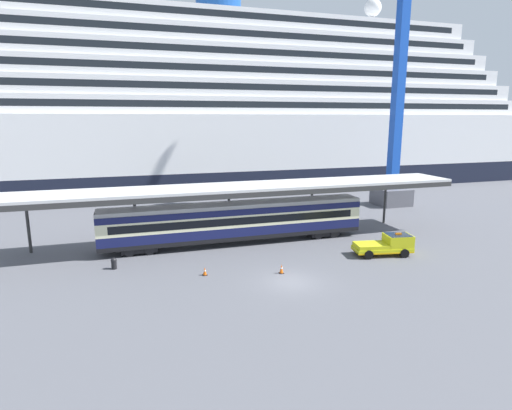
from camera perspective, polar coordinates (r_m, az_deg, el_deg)
The scene contains 9 objects.
ground_plane at distance 32.46m, azimuth 4.89°, elevation -10.43°, with size 400.00×400.00×0.00m, color #55565D.
cruise_ship at distance 78.63m, azimuth -11.57°, elevation 12.20°, with size 144.92×28.34×38.27m.
platform_canopy at distance 40.97m, azimuth -2.93°, elevation 2.28°, with size 47.30×5.47×5.73m.
train_carriage at distance 41.23m, azimuth -2.75°, elevation -2.17°, with size 25.91×2.81×4.11m.
service_truck at distance 40.01m, azimuth 17.55°, elevation -5.13°, with size 5.48×2.95×2.02m.
traffic_cone_near at distance 33.79m, azimuth -7.00°, elevation -8.96°, with size 0.36×0.36×0.67m.
traffic_cone_mid at distance 33.99m, azimuth 3.49°, elevation -8.68°, with size 0.36×0.36×0.77m.
dockside_crane at distance 62.52m, azimuth 19.27°, elevation 14.61°, with size 13.84×4.40×52.60m.
quay_bollard at distance 36.75m, azimuth -18.81°, elevation -7.49°, with size 0.48×0.48×0.96m.
Camera 1 is at (-11.54, -27.76, 12.24)m, focal length 29.33 mm.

